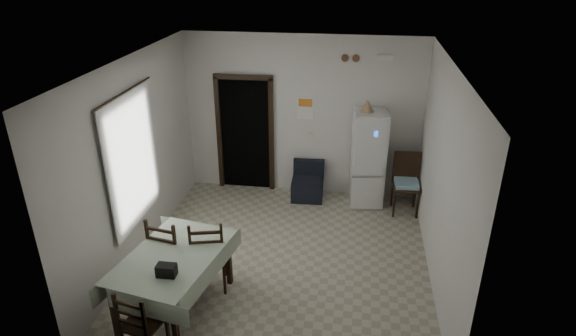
{
  "coord_description": "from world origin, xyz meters",
  "views": [
    {
      "loc": [
        0.94,
        -5.83,
        4.21
      ],
      "look_at": [
        0.0,
        0.5,
        1.25
      ],
      "focal_mm": 30.0,
      "sensor_mm": 36.0,
      "label": 1
    }
  ],
  "objects_px": {
    "fridge": "(368,159)",
    "dining_chair_far_left": "(172,250)",
    "dining_chair_far_right": "(208,252)",
    "corner_chair": "(406,185)",
    "dining_table": "(176,282)",
    "dining_chair_near_head": "(143,322)",
    "navy_seat": "(308,181)"
  },
  "relations": [
    {
      "from": "dining_chair_far_left",
      "to": "dining_chair_near_head",
      "type": "height_order",
      "value": "dining_chair_far_left"
    },
    {
      "from": "navy_seat",
      "to": "dining_chair_near_head",
      "type": "relative_size",
      "value": 0.72
    },
    {
      "from": "dining_chair_far_left",
      "to": "navy_seat",
      "type": "bearing_deg",
      "value": -108.54
    },
    {
      "from": "dining_chair_far_left",
      "to": "corner_chair",
      "type": "bearing_deg",
      "value": -132.07
    },
    {
      "from": "fridge",
      "to": "dining_chair_far_left",
      "type": "relative_size",
      "value": 1.58
    },
    {
      "from": "navy_seat",
      "to": "dining_table",
      "type": "bearing_deg",
      "value": -114.7
    },
    {
      "from": "dining_chair_far_right",
      "to": "dining_chair_near_head",
      "type": "bearing_deg",
      "value": 60.49
    },
    {
      "from": "navy_seat",
      "to": "dining_chair_far_left",
      "type": "xyz_separation_m",
      "value": [
        -1.51,
        -2.72,
        0.2
      ]
    },
    {
      "from": "fridge",
      "to": "navy_seat",
      "type": "xyz_separation_m",
      "value": [
        -1.05,
        -0.0,
        -0.51
      ]
    },
    {
      "from": "navy_seat",
      "to": "dining_chair_near_head",
      "type": "distance_m",
      "value": 4.2
    },
    {
      "from": "dining_chair_near_head",
      "to": "corner_chair",
      "type": "bearing_deg",
      "value": -117.87
    },
    {
      "from": "corner_chair",
      "to": "dining_chair_far_right",
      "type": "xyz_separation_m",
      "value": [
        -2.74,
        -2.43,
        0.01
      ]
    },
    {
      "from": "fridge",
      "to": "dining_chair_far_left",
      "type": "xyz_separation_m",
      "value": [
        -2.56,
        -2.72,
        -0.31
      ]
    },
    {
      "from": "fridge",
      "to": "dining_table",
      "type": "bearing_deg",
      "value": -133.76
    },
    {
      "from": "dining_chair_near_head",
      "to": "navy_seat",
      "type": "bearing_deg",
      "value": -97.24
    },
    {
      "from": "navy_seat",
      "to": "dining_chair_far_right",
      "type": "distance_m",
      "value": 2.88
    },
    {
      "from": "fridge",
      "to": "dining_chair_near_head",
      "type": "height_order",
      "value": "fridge"
    },
    {
      "from": "fridge",
      "to": "navy_seat",
      "type": "bearing_deg",
      "value": 172.64
    },
    {
      "from": "navy_seat",
      "to": "dining_chair_far_left",
      "type": "bearing_deg",
      "value": -121.55
    },
    {
      "from": "dining_chair_far_right",
      "to": "dining_chair_far_left",
      "type": "bearing_deg",
      "value": -10.06
    },
    {
      "from": "fridge",
      "to": "corner_chair",
      "type": "relative_size",
      "value": 1.63
    },
    {
      "from": "corner_chair",
      "to": "dining_chair_far_right",
      "type": "bearing_deg",
      "value": -140.58
    },
    {
      "from": "dining_table",
      "to": "dining_chair_near_head",
      "type": "distance_m",
      "value": 0.79
    },
    {
      "from": "dining_chair_far_left",
      "to": "fridge",
      "type": "bearing_deg",
      "value": -122.71
    },
    {
      "from": "fridge",
      "to": "dining_chair_far_right",
      "type": "height_order",
      "value": "fridge"
    },
    {
      "from": "dining_table",
      "to": "dining_chair_far_left",
      "type": "xyz_separation_m",
      "value": [
        -0.21,
        0.46,
        0.14
      ]
    },
    {
      "from": "dining_table",
      "to": "dining_chair_far_left",
      "type": "distance_m",
      "value": 0.53
    },
    {
      "from": "navy_seat",
      "to": "corner_chair",
      "type": "xyz_separation_m",
      "value": [
        1.71,
        -0.25,
        0.19
      ]
    },
    {
      "from": "navy_seat",
      "to": "fridge",
      "type": "bearing_deg",
      "value": -2.48
    },
    {
      "from": "fridge",
      "to": "dining_chair_far_left",
      "type": "height_order",
      "value": "fridge"
    },
    {
      "from": "dining_chair_far_right",
      "to": "corner_chair",
      "type": "bearing_deg",
      "value": -152.7
    },
    {
      "from": "corner_chair",
      "to": "dining_chair_near_head",
      "type": "bearing_deg",
      "value": -131.88
    }
  ]
}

